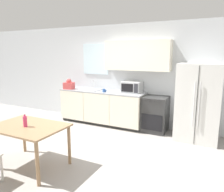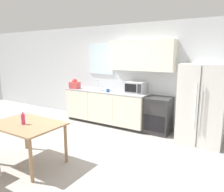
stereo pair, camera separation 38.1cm
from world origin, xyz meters
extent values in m
plane|color=gray|center=(0.00, 0.00, 0.00)|extent=(12.00, 12.00, 0.00)
cube|color=silver|center=(0.00, 1.98, 1.35)|extent=(12.00, 0.06, 2.70)
cube|color=silver|center=(-0.89, 1.94, 1.77)|extent=(0.80, 0.04, 0.85)
cube|color=silver|center=(0.43, 1.79, 1.88)|extent=(1.71, 0.32, 0.75)
cube|color=#333333|center=(-0.51, 1.65, 0.04)|extent=(2.39, 0.59, 0.08)
cube|color=silver|center=(-0.51, 1.62, 0.49)|extent=(2.39, 0.65, 0.81)
cube|color=silver|center=(-1.31, 1.29, 0.49)|extent=(0.78, 0.01, 0.79)
cube|color=silver|center=(-0.51, 1.29, 0.49)|extent=(0.78, 0.01, 0.79)
cube|color=silver|center=(0.29, 1.29, 0.49)|extent=(0.78, 0.01, 0.79)
cube|color=#9EA0A5|center=(-0.51, 1.62, 0.91)|extent=(2.41, 0.68, 0.03)
cube|color=#2D2D2D|center=(0.99, 1.66, 0.44)|extent=(0.59, 0.59, 0.88)
cube|color=black|center=(0.99, 1.36, 0.31)|extent=(0.51, 0.01, 0.39)
cylinder|color=#262626|center=(0.82, 1.35, 0.83)|extent=(0.03, 0.02, 0.03)
cylinder|color=#262626|center=(0.93, 1.35, 0.83)|extent=(0.03, 0.02, 0.03)
cylinder|color=#262626|center=(1.05, 1.35, 0.83)|extent=(0.03, 0.02, 0.03)
cylinder|color=#262626|center=(1.15, 1.35, 0.83)|extent=(0.03, 0.02, 0.03)
cube|color=silver|center=(1.98, 1.56, 0.86)|extent=(0.91, 0.78, 1.72)
cube|color=#3F3F3F|center=(1.98, 1.17, 0.86)|extent=(0.01, 0.01, 1.66)
cylinder|color=silver|center=(1.93, 1.14, 0.89)|extent=(0.02, 0.02, 0.95)
cylinder|color=silver|center=(2.03, 1.14, 0.89)|extent=(0.02, 0.02, 0.95)
cube|color=#B7BABC|center=(-0.89, 1.62, 0.93)|extent=(0.59, 0.45, 0.02)
cylinder|color=silver|center=(-0.89, 1.81, 1.06)|extent=(0.02, 0.02, 0.24)
cylinder|color=silver|center=(-0.89, 1.74, 1.18)|extent=(0.02, 0.14, 0.02)
cube|color=#B7BABC|center=(0.32, 1.74, 1.07)|extent=(0.50, 0.37, 0.29)
cube|color=black|center=(0.26, 1.55, 1.07)|extent=(0.32, 0.01, 0.21)
cube|color=#2D2D33|center=(0.50, 1.55, 1.07)|extent=(0.10, 0.01, 0.23)
cylinder|color=#335999|center=(-0.35, 1.44, 0.97)|extent=(0.08, 0.08, 0.09)
torus|color=#335999|center=(-0.29, 1.44, 0.97)|extent=(0.02, 0.07, 0.07)
cube|color=#D14C4C|center=(-1.51, 1.46, 1.02)|extent=(0.30, 0.26, 0.19)
sphere|color=#D14C4C|center=(-1.51, 1.46, 1.15)|extent=(0.17, 0.17, 0.15)
cube|color=#997551|center=(-0.45, -1.03, 0.72)|extent=(1.23, 0.86, 0.03)
cylinder|color=#997551|center=(0.11, -1.41, 0.35)|extent=(0.06, 0.06, 0.70)
cylinder|color=#997551|center=(-1.01, -0.66, 0.35)|extent=(0.06, 0.06, 0.70)
cylinder|color=#997551|center=(0.11, -0.66, 0.35)|extent=(0.06, 0.06, 0.70)
cylinder|color=#DB386B|center=(-0.45, -1.09, 0.82)|extent=(0.07, 0.07, 0.17)
cylinder|color=#DB386B|center=(-0.45, -1.09, 0.93)|extent=(0.03, 0.03, 0.04)
cylinder|color=white|center=(-0.45, -1.09, 0.95)|extent=(0.03, 0.03, 0.02)
camera|label=1|loc=(2.39, -3.53, 1.92)|focal=35.00mm
camera|label=2|loc=(2.72, -3.34, 1.92)|focal=35.00mm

